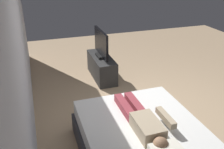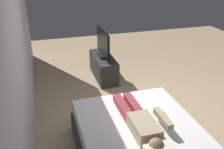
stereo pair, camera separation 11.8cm
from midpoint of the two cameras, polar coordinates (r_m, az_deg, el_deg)
name	(u,v)px [view 1 (the left image)]	position (r m, az deg, el deg)	size (l,w,h in m)	color
ground_plane	(144,117)	(4.36, 6.61, -9.59)	(10.00, 10.00, 0.00)	tan
back_wall	(18,42)	(3.78, -21.49, 6.89)	(6.40, 0.10, 2.80)	silver
bed	(144,145)	(3.39, 6.27, -15.77)	(1.92, 1.56, 0.54)	#333338
person	(144,121)	(3.19, 6.23, -10.64)	(1.26, 0.46, 0.18)	tan
remote	(166,114)	(3.50, 11.28, -8.84)	(0.15, 0.04, 0.02)	black
tv_stand	(102,67)	(5.57, -2.99, 1.69)	(1.10, 0.40, 0.50)	#2D2D2D
tv	(101,44)	(5.38, -3.12, 6.91)	(0.88, 0.20, 0.59)	black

